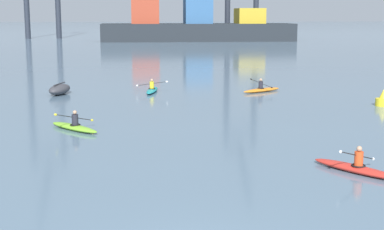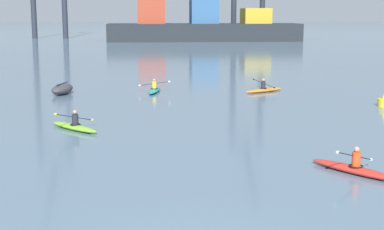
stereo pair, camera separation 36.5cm
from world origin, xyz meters
name	(u,v)px [view 1 (the left image)]	position (x,y,z in m)	size (l,w,h in m)	color
container_barge	(196,27)	(10.91, 103.97, 2.86)	(38.71, 9.63, 8.97)	#1E2328
capsized_dinghy	(60,89)	(-6.41, 27.72, 0.35)	(1.73, 2.80, 0.76)	#38383D
channel_buoy	(383,100)	(13.37, 20.89, 0.36)	(0.90, 0.90, 1.00)	yellow
kayak_red	(356,168)	(6.30, 7.22, 0.17)	(2.44, 3.13, 0.98)	red
kayak_orange	(262,89)	(7.52, 27.61, 0.17)	(3.20, 2.31, 0.95)	orange
kayak_lime	(74,126)	(-4.14, 15.48, 0.17)	(2.71, 2.94, 0.96)	#7ABC2D
kayak_teal	(152,90)	(-0.13, 28.20, 0.17)	(2.24, 3.45, 0.95)	teal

